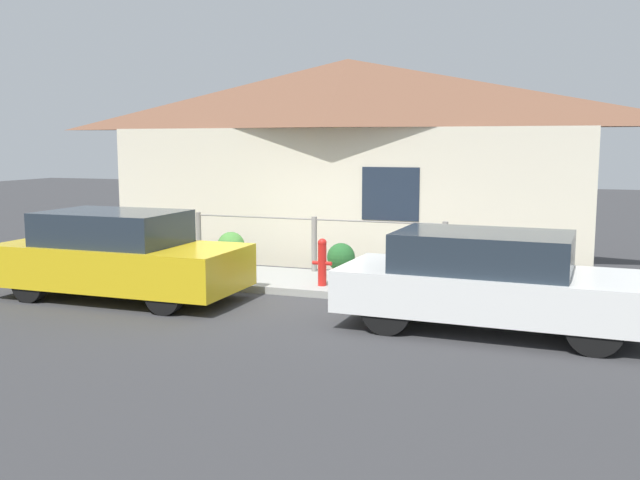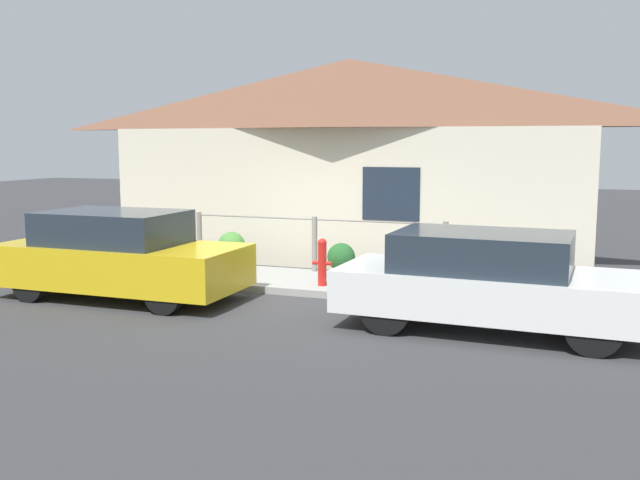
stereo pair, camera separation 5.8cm
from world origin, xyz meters
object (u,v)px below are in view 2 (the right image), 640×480
car_left (120,255)px  car_right (490,281)px  potted_plant_near_hydrant (341,259)px  fire_hydrant (322,261)px  potted_plant_by_fence (232,247)px

car_left → car_right: 5.79m
car_right → potted_plant_near_hydrant: bearing=143.3°
car_right → fire_hydrant: 3.26m
fire_hydrant → potted_plant_by_fence: (-2.23, 1.08, -0.03)m
potted_plant_near_hydrant → potted_plant_by_fence: potted_plant_by_fence is taller
fire_hydrant → potted_plant_near_hydrant: size_ratio=1.30×
car_right → fire_hydrant: size_ratio=5.23×
potted_plant_by_fence → car_left: bearing=-104.6°
car_right → potted_plant_by_fence: (-5.12, 2.56, -0.16)m
car_left → fire_hydrant: (2.89, 1.48, -0.16)m
car_left → potted_plant_by_fence: 2.66m
fire_hydrant → potted_plant_by_fence: 2.47m
potted_plant_near_hydrant → potted_plant_by_fence: (-2.29, 0.29, 0.05)m
car_left → potted_plant_by_fence: (0.67, 2.57, -0.19)m
fire_hydrant → potted_plant_by_fence: size_ratio=1.17×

